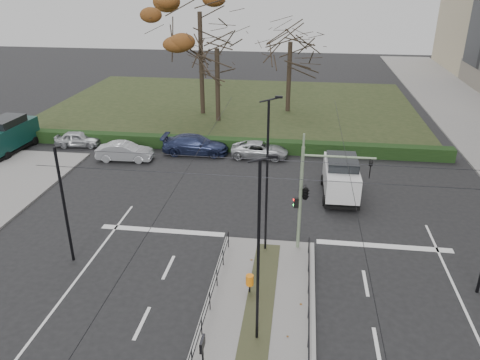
# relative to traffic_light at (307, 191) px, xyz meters

# --- Properties ---
(ground) EXTENTS (140.00, 140.00, 0.00)m
(ground) POSITION_rel_traffic_light_xyz_m (-1.82, -4.50, -3.35)
(ground) COLOR black
(ground) RESTS_ON ground
(median_island) EXTENTS (4.40, 15.00, 0.14)m
(median_island) POSITION_rel_traffic_light_xyz_m (-1.82, -7.00, -3.28)
(median_island) COLOR slate
(median_island) RESTS_ON ground
(park) EXTENTS (38.00, 26.00, 0.10)m
(park) POSITION_rel_traffic_light_xyz_m (-7.82, 27.50, -3.30)
(park) COLOR #222D16
(park) RESTS_ON ground
(hedge) EXTENTS (38.00, 1.00, 1.00)m
(hedge) POSITION_rel_traffic_light_xyz_m (-7.82, 14.10, -2.85)
(hedge) COLOR black
(hedge) RESTS_ON ground
(median_railing) EXTENTS (4.14, 13.24, 0.92)m
(median_railing) POSITION_rel_traffic_light_xyz_m (-1.82, -7.10, -2.38)
(median_railing) COLOR black
(median_railing) RESTS_ON median_island
(catenary) EXTENTS (20.00, 34.00, 6.00)m
(catenary) POSITION_rel_traffic_light_xyz_m (-1.82, -2.88, 0.07)
(catenary) COLOR black
(catenary) RESTS_ON ground
(traffic_light) EXTENTS (3.79, 2.11, 5.52)m
(traffic_light) POSITION_rel_traffic_light_xyz_m (0.00, 0.00, 0.00)
(traffic_light) COLOR gray
(traffic_light) RESTS_ON median_island
(litter_bin) EXTENTS (0.35, 0.35, 0.90)m
(litter_bin) POSITION_rel_traffic_light_xyz_m (-2.35, -4.08, -2.57)
(litter_bin) COLOR black
(litter_bin) RESTS_ON median_island
(info_panel) EXTENTS (0.12, 0.53, 2.04)m
(info_panel) POSITION_rel_traffic_light_xyz_m (-3.33, -9.36, -1.61)
(info_panel) COLOR black
(info_panel) RESTS_ON median_island
(streetlamp_median_near) EXTENTS (0.64, 0.13, 7.64)m
(streetlamp_median_near) POSITION_rel_traffic_light_xyz_m (-1.73, -6.84, 0.67)
(streetlamp_median_near) COLOR black
(streetlamp_median_near) RESTS_ON median_island
(streetlamp_median_far) EXTENTS (0.67, 0.14, 8.00)m
(streetlamp_median_far) POSITION_rel_traffic_light_xyz_m (-1.96, -0.40, 0.86)
(streetlamp_median_far) COLOR black
(streetlamp_median_far) RESTS_ON median_island
(parked_car_first) EXTENTS (3.84, 1.89, 1.26)m
(parked_car_first) POSITION_rel_traffic_light_xyz_m (-18.61, 13.39, -2.72)
(parked_car_first) COLOR #B4B6BC
(parked_car_first) RESTS_ON ground
(parked_car_second) EXTENTS (4.31, 1.73, 1.39)m
(parked_car_second) POSITION_rel_traffic_light_xyz_m (-13.67, 10.88, -2.66)
(parked_car_second) COLOR #B4B6BC
(parked_car_second) RESTS_ON ground
(parked_car_third) EXTENTS (5.23, 2.21, 1.51)m
(parked_car_third) POSITION_rel_traffic_light_xyz_m (-8.65, 13.00, -2.60)
(parked_car_third) COLOR #20284C
(parked_car_third) RESTS_ON ground
(parked_car_fourth) EXTENTS (4.42, 2.04, 1.23)m
(parked_car_fourth) POSITION_rel_traffic_light_xyz_m (-3.55, 12.90, -2.74)
(parked_car_fourth) COLOR #B4B6BC
(parked_car_fourth) RESTS_ON ground
(white_van) EXTENTS (2.29, 4.93, 2.58)m
(white_van) POSITION_rel_traffic_light_xyz_m (2.20, 6.84, -2.02)
(white_van) COLOR silver
(white_van) RESTS_ON ground
(green_van) EXTENTS (2.47, 5.69, 2.74)m
(green_van) POSITION_rel_traffic_light_xyz_m (-23.50, 11.54, -1.94)
(green_van) COLOR #0B322D
(green_van) RESTS_ON ground
(rust_tree) EXTENTS (9.76, 9.76, 12.77)m
(rust_tree) POSITION_rel_traffic_light_xyz_m (-10.45, 24.26, 6.45)
(rust_tree) COLOR black
(rust_tree) RESTS_ON park
(bare_tree_center) EXTENTS (7.07, 7.07, 9.14)m
(bare_tree_center) POSITION_rel_traffic_light_xyz_m (-1.96, 26.22, 3.12)
(bare_tree_center) COLOR black
(bare_tree_center) RESTS_ON park
(bare_tree_near) EXTENTS (5.63, 5.63, 8.96)m
(bare_tree_near) POSITION_rel_traffic_light_xyz_m (-8.44, 21.93, 2.99)
(bare_tree_near) COLOR black
(bare_tree_near) RESTS_ON park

